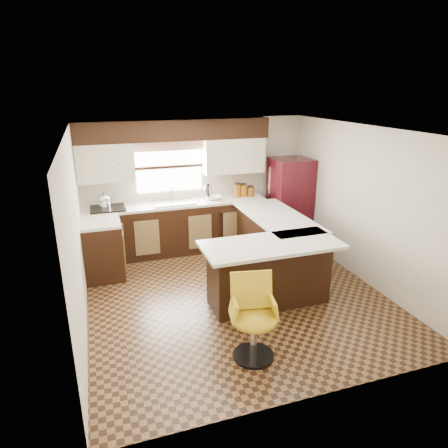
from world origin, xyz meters
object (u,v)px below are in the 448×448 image
object	(u,v)px
refrigerator	(289,201)
bar_chair	(254,320)
peninsula_long	(273,244)
peninsula_return	(269,274)

from	to	relation	value
refrigerator	bar_chair	bearing A→B (deg)	-122.77
peninsula_long	peninsula_return	distance (m)	1.11
peninsula_return	bar_chair	size ratio (longest dim) A/B	1.70
peninsula_return	bar_chair	xyz separation A→B (m)	(-0.66, -1.08, 0.04)
peninsula_long	peninsula_return	xyz separation A→B (m)	(-0.53, -0.97, 0.00)
peninsula_long	bar_chair	distance (m)	2.37
refrigerator	peninsula_return	bearing A→B (deg)	-123.37
peninsula_return	refrigerator	distance (m)	2.48
bar_chair	peninsula_long	bearing A→B (deg)	70.56
refrigerator	bar_chair	xyz separation A→B (m)	(-2.01, -3.13, -0.34)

